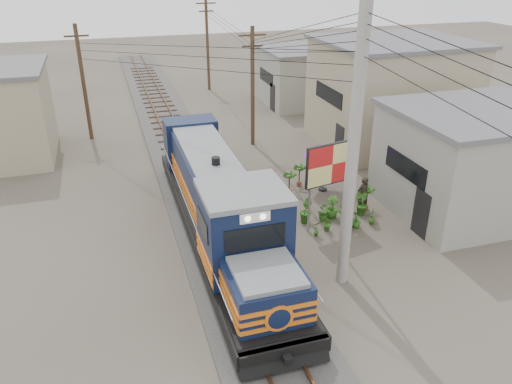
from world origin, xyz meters
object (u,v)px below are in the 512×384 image
object	(u,v)px
market_umbrella	(325,151)
locomotive	(220,204)
billboard	(332,166)
vendor	(363,195)

from	to	relation	value
market_umbrella	locomotive	bearing A→B (deg)	-151.67
billboard	market_umbrella	bearing A→B (deg)	57.73
billboard	market_umbrella	size ratio (longest dim) A/B	1.34
vendor	market_umbrella	bearing A→B (deg)	-88.89
locomotive	market_umbrella	size ratio (longest dim) A/B	5.37
locomotive	billboard	distance (m)	4.81
locomotive	market_umbrella	world-z (taller)	locomotive
locomotive	vendor	distance (m)	6.74
vendor	billboard	bearing A→B (deg)	5.85
locomotive	billboard	world-z (taller)	locomotive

